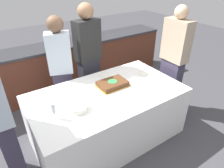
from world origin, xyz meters
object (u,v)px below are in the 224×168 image
Objects in this scene: person_cutting_cake at (88,58)px; person_standing_back at (61,68)px; person_seated_right at (173,61)px; plate_stack at (78,107)px; person_seated_left at (1,119)px; wine_glass at (54,109)px; cake at (113,84)px.

person_cutting_cake reaches higher than person_standing_back.
plate_stack is at bearing -85.98° from person_seated_right.
person_seated_right reaches higher than person_standing_back.
plate_stack is at bearing -99.02° from person_seated_left.
plate_stack is at bearing 44.23° from person_cutting_cake.
plate_stack is 0.13× the size of person_cutting_cake.
person_cutting_cake reaches higher than person_seated_right.
wine_glass is at bearing -86.48° from person_seated_right.
person_seated_right is (1.06, -0.78, -0.03)m from person_cutting_cake.
plate_stack is 1.21× the size of wine_glass.
person_seated_right is 1.06× the size of person_standing_back.
person_seated_left is 2.42m from person_seated_right.
cake is 0.25× the size of person_seated_right.
person_seated_left is 1.05× the size of person_standing_back.
wine_glass is at bearing -179.63° from plate_stack.
wine_glass is 0.11× the size of person_seated_left.
cake is at bearing 19.39° from plate_stack.
person_seated_left reaches higher than plate_stack.
person_cutting_cake is at bearing -126.28° from person_seated_right.
person_cutting_cake is 0.46m from person_standing_back.
plate_stack is 1.69m from person_seated_right.
person_seated_left is at bearing 18.64° from person_cutting_cake.
person_seated_right is (2.42, 0.00, -0.00)m from person_seated_left.
plate_stack is 0.14× the size of person_seated_left.
person_seated_right is at bearing 4.02° from plate_stack.
person_standing_back reaches higher than cake.
person_standing_back is at bearing 79.36° from plate_stack.
person_cutting_cake reaches higher than person_seated_left.
plate_stack is 0.28m from wine_glass.
person_standing_back reaches higher than wine_glass.
cake is 0.66m from plate_stack.
person_seated_left is at bearing 61.57° from person_standing_back.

